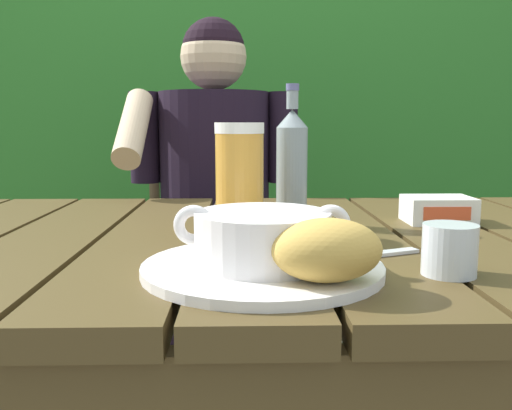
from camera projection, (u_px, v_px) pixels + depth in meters
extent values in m
cube|color=#46371B|center=(55.00, 244.00, 0.92)|extent=(0.15, 0.86, 0.04)
cube|color=#46371B|center=(153.00, 244.00, 0.93)|extent=(0.15, 0.86, 0.04)
cube|color=#46371B|center=(251.00, 243.00, 0.93)|extent=(0.15, 0.86, 0.04)
cube|color=#46371B|center=(347.00, 243.00, 0.94)|extent=(0.15, 0.86, 0.04)
cube|color=#46371B|center=(443.00, 242.00, 0.94)|extent=(0.15, 0.86, 0.04)
cube|color=#46371B|center=(257.00, 388.00, 0.54)|extent=(1.43, 0.03, 0.08)
cube|color=#46371B|center=(248.00, 231.00, 1.34)|extent=(1.43, 0.03, 0.08)
cube|color=#296A24|center=(245.00, 109.00, 2.64)|extent=(4.11, 0.60, 1.98)
cylinder|color=#4C3823|center=(390.00, 52.00, 2.77)|extent=(0.10, 0.10, 2.55)
cylinder|color=#4C3823|center=(378.00, 93.00, 2.80)|extent=(0.10, 0.10, 2.15)
cylinder|color=#4A3C24|center=(293.00, 363.00, 1.61)|extent=(0.04, 0.04, 0.46)
cylinder|color=#4A3C24|center=(137.00, 364.00, 1.60)|extent=(0.04, 0.04, 0.46)
cylinder|color=#4A3C24|center=(283.00, 314.00, 2.01)|extent=(0.04, 0.04, 0.46)
cylinder|color=#4A3C24|center=(158.00, 316.00, 2.00)|extent=(0.04, 0.04, 0.46)
cube|color=#4A3C24|center=(217.00, 265.00, 1.77)|extent=(0.49, 0.44, 0.02)
cylinder|color=#4A3C24|center=(284.00, 186.00, 1.94)|extent=(0.04, 0.04, 0.49)
cylinder|color=#4A3C24|center=(154.00, 186.00, 1.93)|extent=(0.04, 0.04, 0.49)
cube|color=#4A3C24|center=(219.00, 206.00, 1.95)|extent=(0.45, 0.02, 0.04)
cube|color=#4A3C24|center=(219.00, 172.00, 1.93)|extent=(0.45, 0.02, 0.04)
cube|color=#4A3C24|center=(219.00, 138.00, 1.91)|extent=(0.45, 0.02, 0.04)
cylinder|color=black|center=(244.00, 380.00, 1.51)|extent=(0.11, 0.11, 0.45)
cylinder|color=black|center=(244.00, 270.00, 1.57)|extent=(0.13, 0.40, 0.13)
cylinder|color=black|center=(182.00, 381.00, 1.51)|extent=(0.11, 0.11, 0.45)
cylinder|color=black|center=(184.00, 270.00, 1.56)|extent=(0.13, 0.40, 0.13)
cylinder|color=black|center=(215.00, 179.00, 1.63)|extent=(0.32, 0.32, 0.50)
sphere|color=tan|center=(213.00, 57.00, 1.58)|extent=(0.19, 0.19, 0.19)
sphere|color=black|center=(213.00, 50.00, 1.57)|extent=(0.18, 0.18, 0.18)
cylinder|color=black|center=(283.00, 137.00, 1.59)|extent=(0.08, 0.08, 0.26)
cylinder|color=black|center=(145.00, 138.00, 1.58)|extent=(0.08, 0.08, 0.26)
cylinder|color=tan|center=(133.00, 128.00, 1.42)|extent=(0.07, 0.25, 0.21)
cylinder|color=white|center=(262.00, 268.00, 0.68)|extent=(0.30, 0.30, 0.01)
cylinder|color=white|center=(262.00, 238.00, 0.68)|extent=(0.17, 0.17, 0.06)
cylinder|color=#984E1F|center=(262.00, 226.00, 0.67)|extent=(0.15, 0.15, 0.01)
torus|color=white|center=(194.00, 225.00, 0.67)|extent=(0.05, 0.01, 0.05)
torus|color=white|center=(330.00, 225.00, 0.68)|extent=(0.05, 0.01, 0.05)
ellipsoid|color=gold|center=(327.00, 250.00, 0.60)|extent=(0.13, 0.11, 0.07)
cylinder|color=gold|center=(240.00, 183.00, 0.92)|extent=(0.08, 0.08, 0.17)
cylinder|color=white|center=(239.00, 128.00, 0.91)|extent=(0.08, 0.08, 0.02)
cylinder|color=gray|center=(292.00, 176.00, 1.00)|extent=(0.06, 0.06, 0.18)
cone|color=gray|center=(292.00, 118.00, 0.99)|extent=(0.06, 0.06, 0.03)
cylinder|color=gray|center=(292.00, 100.00, 0.98)|extent=(0.02, 0.02, 0.03)
cylinder|color=slate|center=(293.00, 87.00, 0.98)|extent=(0.02, 0.02, 0.01)
cylinder|color=silver|center=(450.00, 250.00, 0.67)|extent=(0.07, 0.07, 0.06)
cube|color=white|center=(438.00, 210.00, 1.03)|extent=(0.12, 0.09, 0.05)
cube|color=#DC502A|center=(447.00, 214.00, 0.98)|extent=(0.09, 0.00, 0.02)
cube|color=silver|center=(383.00, 254.00, 0.77)|extent=(0.11, 0.06, 0.00)
cube|color=black|center=(345.00, 256.00, 0.75)|extent=(0.06, 0.04, 0.01)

